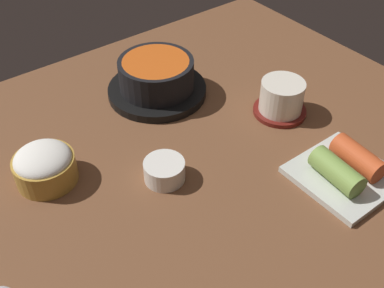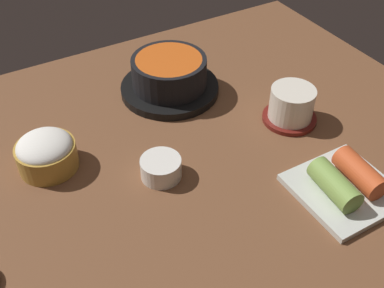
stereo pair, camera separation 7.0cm
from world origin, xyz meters
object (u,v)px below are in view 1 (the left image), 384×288
Objects in this scene: tea_cup_with_saucer at (281,98)px; kimchi_plate at (346,169)px; stone_pot at (157,79)px; banchan_cup_center at (164,170)px; rice_bowl at (44,165)px.

kimchi_plate is (-3.87, -17.62, -1.41)cm from tea_cup_with_saucer.
stone_pot is 1.32× the size of kimchi_plate.
tea_cup_with_saucer is at bearing 77.60° from kimchi_plate.
stone_pot is 23.01cm from tea_cup_with_saucer.
kimchi_plate is at bearing -36.89° from banchan_cup_center.
rice_bowl is at bearing 143.38° from banchan_cup_center.
banchan_cup_center is 27.46cm from kimchi_plate.
kimchi_plate is at bearing -102.40° from tea_cup_with_saucer.
tea_cup_with_saucer reaches higher than kimchi_plate.
kimchi_plate reaches higher than banchan_cup_center.
stone_pot reaches higher than kimchi_plate.
stone_pot is 1.99× the size of rice_bowl.
stone_pot is at bearing 58.84° from banchan_cup_center.
stone_pot is at bearing 18.35° from rice_bowl.
kimchi_plate is (10.31, -35.75, -1.62)cm from stone_pot.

